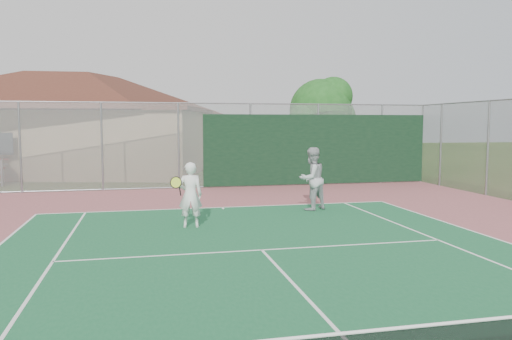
{
  "coord_description": "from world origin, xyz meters",
  "views": [
    {
      "loc": [
        -2.35,
        -3.55,
        2.65
      ],
      "look_at": [
        0.56,
        9.47,
        1.41
      ],
      "focal_mm": 35.0,
      "sensor_mm": 36.0,
      "label": 1
    }
  ],
  "objects": [
    {
      "name": "clubhouse",
      "position": [
        -5.99,
        25.0,
        3.2
      ],
      "size": [
        16.59,
        13.12,
        6.31
      ],
      "rotation": [
        0.0,
        0.0,
        -0.26
      ],
      "color": "tan",
      "rests_on": "ground"
    },
    {
      "name": "tree",
      "position": [
        5.9,
        18.95,
        3.2
      ],
      "size": [
        3.49,
        3.3,
        4.86
      ],
      "color": "#332412",
      "rests_on": "ground"
    },
    {
      "name": "player_grey_back",
      "position": [
        2.62,
        10.85,
        0.96
      ],
      "size": [
        1.15,
        1.05,
        1.92
      ],
      "rotation": [
        0.0,
        0.0,
        3.58
      ],
      "color": "#AFB1B4",
      "rests_on": "ground"
    },
    {
      "name": "side_fence_right",
      "position": [
        10.0,
        12.5,
        1.75
      ],
      "size": [
        0.08,
        9.0,
        3.5
      ],
      "color": "gray",
      "rests_on": "ground"
    },
    {
      "name": "back_fence",
      "position": [
        2.11,
        16.98,
        1.67
      ],
      "size": [
        20.08,
        0.11,
        3.53
      ],
      "color": "gray",
      "rests_on": "ground"
    },
    {
      "name": "player_white_front",
      "position": [
        -1.25,
        9.05,
        0.84
      ],
      "size": [
        0.87,
        0.65,
        1.67
      ],
      "rotation": [
        0.0,
        0.0,
        3.06
      ],
      "color": "white",
      "rests_on": "ground"
    }
  ]
}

